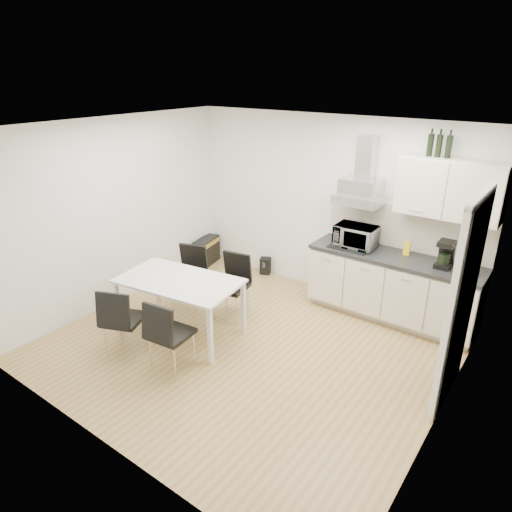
{
  "coord_description": "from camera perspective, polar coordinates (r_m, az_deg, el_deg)",
  "views": [
    {
      "loc": [
        2.9,
        -3.77,
        3.17
      ],
      "look_at": [
        -0.05,
        0.27,
        1.1
      ],
      "focal_mm": 32.0,
      "sensor_mm": 36.0,
      "label": 1
    }
  ],
  "objects": [
    {
      "name": "ground",
      "position": [
        5.71,
        -1.23,
        -11.21
      ],
      "size": [
        4.5,
        4.5,
        0.0
      ],
      "primitive_type": "plane",
      "color": "tan",
      "rests_on": "ground"
    },
    {
      "name": "wall_back",
      "position": [
        6.72,
        9.09,
        6.04
      ],
      "size": [
        4.5,
        0.1,
        2.6
      ],
      "primitive_type": "cube",
      "color": "white",
      "rests_on": "ground"
    },
    {
      "name": "wall_front",
      "position": [
        3.88,
        -19.76,
        -7.82
      ],
      "size": [
        4.5,
        0.1,
        2.6
      ],
      "primitive_type": "cube",
      "color": "white",
      "rests_on": "ground"
    },
    {
      "name": "wall_left",
      "position": [
        6.65,
        -17.03,
        5.14
      ],
      "size": [
        0.1,
        4.0,
        2.6
      ],
      "primitive_type": "cube",
      "color": "white",
      "rests_on": "ground"
    },
    {
      "name": "wall_right",
      "position": [
        4.26,
        23.62,
        -5.6
      ],
      "size": [
        0.1,
        4.0,
        2.6
      ],
      "primitive_type": "cube",
      "color": "white",
      "rests_on": "ground"
    },
    {
      "name": "ceiling",
      "position": [
        4.79,
        -1.5,
        15.64
      ],
      "size": [
        4.5,
        4.5,
        0.0
      ],
      "primitive_type": "plane",
      "color": "white",
      "rests_on": "wall_back"
    },
    {
      "name": "doorway",
      "position": [
        4.86,
        24.27,
        -5.52
      ],
      "size": [
        0.08,
        1.04,
        2.1
      ],
      "primitive_type": "cube",
      "color": "white",
      "rests_on": "ground"
    },
    {
      "name": "kitchenette",
      "position": [
        6.22,
        17.38,
        -0.69
      ],
      "size": [
        2.22,
        0.64,
        2.52
      ],
      "color": "beige",
      "rests_on": "ground"
    },
    {
      "name": "dining_table",
      "position": [
        5.74,
        -9.58,
        -3.63
      ],
      "size": [
        1.59,
        1.05,
        0.75
      ],
      "rotation": [
        0.0,
        0.0,
        0.13
      ],
      "color": "white",
      "rests_on": "ground"
    },
    {
      "name": "chair_far_left",
      "position": [
        6.47,
        -8.42,
        -2.76
      ],
      "size": [
        0.57,
        0.61,
        0.88
      ],
      "primitive_type": null,
      "rotation": [
        0.0,
        0.0,
        3.46
      ],
      "color": "black",
      "rests_on": "ground"
    },
    {
      "name": "chair_far_right",
      "position": [
        6.14,
        -3.16,
        -3.96
      ],
      "size": [
        0.52,
        0.57,
        0.88
      ],
      "primitive_type": null,
      "rotation": [
        0.0,
        0.0,
        3.31
      ],
      "color": "black",
      "rests_on": "ground"
    },
    {
      "name": "chair_near_left",
      "position": [
        5.6,
        -16.18,
        -7.69
      ],
      "size": [
        0.6,
        0.63,
        0.88
      ],
      "primitive_type": null,
      "rotation": [
        0.0,
        0.0,
        0.39
      ],
      "color": "black",
      "rests_on": "ground"
    },
    {
      "name": "chair_near_right",
      "position": [
        5.2,
        -10.56,
        -9.62
      ],
      "size": [
        0.49,
        0.54,
        0.88
      ],
      "primitive_type": null,
      "rotation": [
        0.0,
        0.0,
        0.1
      ],
      "color": "black",
      "rests_on": "ground"
    },
    {
      "name": "guitar_amp",
      "position": [
        7.95,
        -6.21,
        0.63
      ],
      "size": [
        0.34,
        0.59,
        0.46
      ],
      "rotation": [
        0.0,
        0.0,
        0.21
      ],
      "color": "black",
      "rests_on": "ground"
    },
    {
      "name": "floor_speaker",
      "position": [
        7.54,
        1.17,
        -1.23
      ],
      "size": [
        0.21,
        0.2,
        0.28
      ],
      "primitive_type": "cube",
      "rotation": [
        0.0,
        0.0,
        0.42
      ],
      "color": "black",
      "rests_on": "ground"
    }
  ]
}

